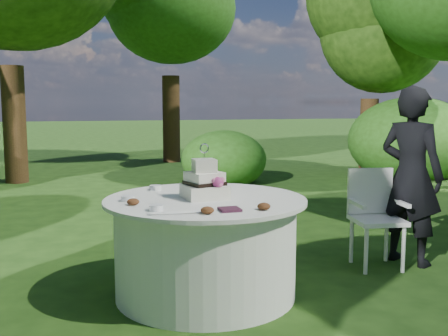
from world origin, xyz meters
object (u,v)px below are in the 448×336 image
(guest, at_px, (411,176))
(chair, at_px, (374,210))
(napkins, at_px, (230,209))
(cake, at_px, (205,183))
(table, at_px, (206,246))

(guest, xyz_separation_m, chair, (-0.35, 0.03, -0.31))
(napkins, relative_size, guest, 0.08)
(guest, bearing_deg, cake, 70.11)
(table, bearing_deg, guest, 8.09)
(guest, relative_size, cake, 3.89)
(table, height_order, cake, cake)
(table, bearing_deg, cake, 90.63)
(cake, relative_size, chair, 0.48)
(table, distance_m, cake, 0.50)
(guest, xyz_separation_m, cake, (-2.03, -0.28, 0.06))
(chair, bearing_deg, cake, -169.69)
(guest, height_order, chair, guest)
(napkins, distance_m, chair, 1.84)
(table, xyz_separation_m, cake, (-0.00, 0.01, 0.50))
(napkins, xyz_separation_m, chair, (1.63, 0.82, -0.26))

